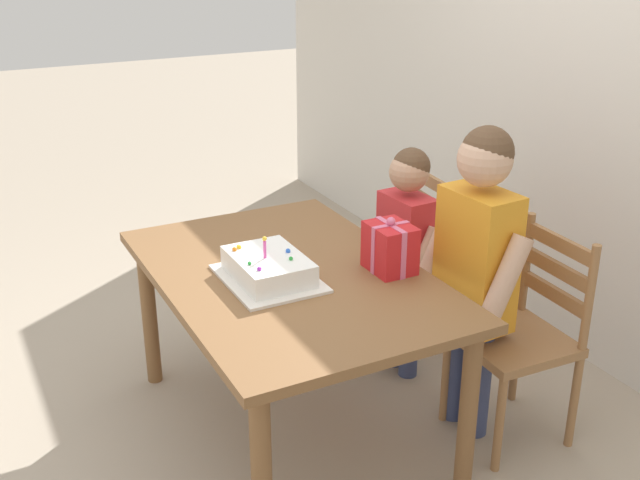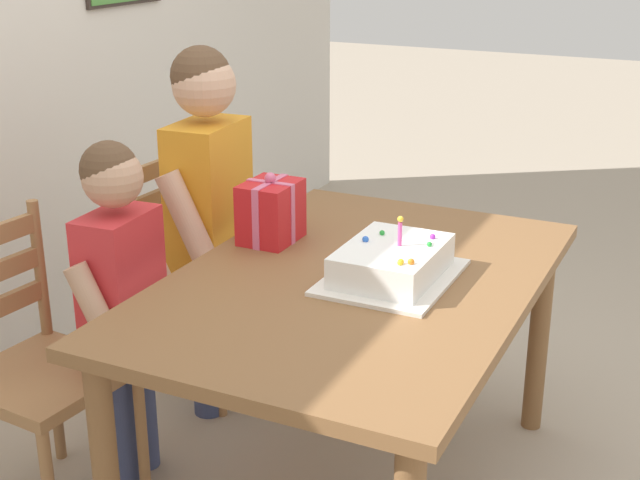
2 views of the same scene
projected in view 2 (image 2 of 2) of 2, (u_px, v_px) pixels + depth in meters
name	position (u px, v px, depth m)	size (l,w,h in m)	color
dining_table	(355.00, 306.00, 2.61)	(1.49, 1.00, 0.76)	brown
birthday_cake	(392.00, 263.00, 2.54)	(0.44, 0.34, 0.19)	white
gift_box_red_large	(271.00, 212.00, 2.83)	(0.20, 0.16, 0.23)	red
chair_left	(34.00, 368.00, 2.66)	(0.46, 0.46, 0.92)	#996B42
chair_right	(195.00, 270.00, 3.40)	(0.44, 0.44, 0.92)	#996B42
child_older	(209.00, 198.00, 3.10)	(0.50, 0.29, 1.34)	#38426B
child_younger	(122.00, 283.00, 2.71)	(0.42, 0.24, 1.13)	#38426B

